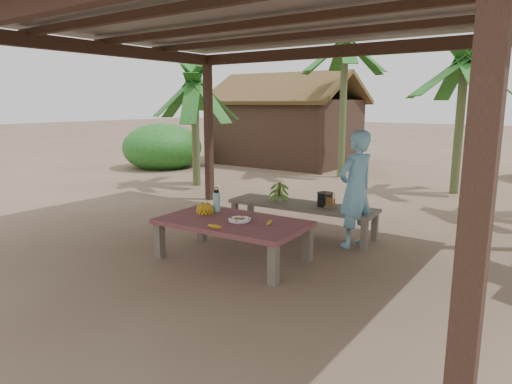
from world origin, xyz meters
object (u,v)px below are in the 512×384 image
Objects in this scene: work_table at (232,225)px; ripe_banana_bunch at (203,207)px; bench at (302,208)px; plate at (240,220)px; water_flask at (217,201)px; woman at (356,189)px; cooking_pot at (325,200)px.

work_table is 0.56m from ripe_banana_bunch.
plate is (-0.03, -1.47, 0.12)m from bench.
water_flask is 0.21× the size of woman.
water_flask is (0.09, 0.17, 0.06)m from ripe_banana_bunch.
bench is at bearing -168.26° from cooking_pot.
work_table reaches higher than bench.
work_table is 6.85× the size of plate.
water_flask is at bearing -31.24° from woman.
ripe_banana_bunch is (-0.67, -1.41, 0.18)m from bench.
cooking_pot is 0.14× the size of woman.
plate is 0.82× the size of water_flask.
cooking_pot is 0.61m from woman.
bench is 1.39m from water_flask.
cooking_pot is at bearing 76.53° from plate.
plate is 0.61m from water_flask.
plate is 1.66m from woman.
cooking_pot is at bearing -87.65° from woman.
cooking_pot reaches higher than plate.
bench is 6.79× the size of water_flask.
work_table is 7.23× the size of ripe_banana_bunch.
plate is at bearing -12.73° from woman.
woman is at bearing 50.80° from work_table.
plate is (0.10, 0.01, 0.08)m from work_table.
cooking_pot is (0.47, 1.55, 0.11)m from work_table.
woman reaches higher than bench.
woman is (0.53, -0.18, 0.24)m from cooking_pot.
water_flask reaches higher than work_table.
woman reaches higher than cooking_pot.
work_table is 8.32× the size of cooking_pot.
plate is at bearing -5.43° from ripe_banana_bunch.
bench is 0.38m from cooking_pot.
woman is (0.87, -0.10, 0.39)m from bench.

